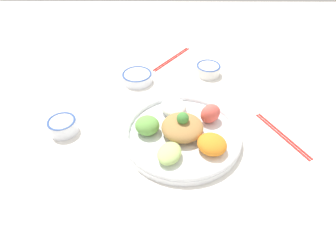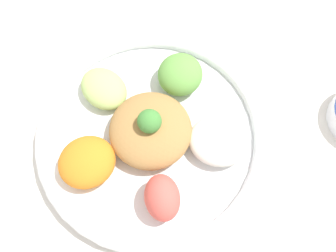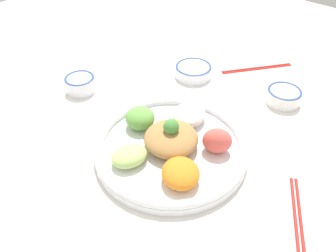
# 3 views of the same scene
# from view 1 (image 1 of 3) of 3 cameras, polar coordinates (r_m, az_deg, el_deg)

# --- Properties ---
(ground_plane) EXTENTS (2.40, 2.40, 0.00)m
(ground_plane) POSITION_cam_1_polar(r_m,az_deg,el_deg) (0.84, 1.18, -4.10)
(ground_plane) COLOR white
(salad_platter) EXTENTS (0.36, 0.36, 0.10)m
(salad_platter) POSITION_cam_1_polar(r_m,az_deg,el_deg) (0.85, 2.88, -1.20)
(salad_platter) COLOR white
(salad_platter) RESTS_ON ground_plane
(sauce_bowl_red) EXTENTS (0.11, 0.11, 0.04)m
(sauce_bowl_red) POSITION_cam_1_polar(r_m,az_deg,el_deg) (1.09, -6.28, 9.88)
(sauce_bowl_red) COLOR white
(sauce_bowl_red) RESTS_ON ground_plane
(rice_bowl_blue) EXTENTS (0.09, 0.09, 0.04)m
(rice_bowl_blue) POSITION_cam_1_polar(r_m,az_deg,el_deg) (1.14, 8.17, 11.35)
(rice_bowl_blue) COLOR white
(rice_bowl_blue) RESTS_ON ground_plane
(sauce_bowl_dark) EXTENTS (0.09, 0.09, 0.05)m
(sauce_bowl_dark) POSITION_cam_1_polar(r_m,az_deg,el_deg) (0.93, -20.59, 0.12)
(sauce_bowl_dark) COLOR white
(sauce_bowl_dark) RESTS_ON ground_plane
(chopsticks_pair_near) EXTENTS (0.21, 0.12, 0.01)m
(chopsticks_pair_near) POSITION_cam_1_polar(r_m,az_deg,el_deg) (0.94, 22.26, -1.68)
(chopsticks_pair_near) COLOR red
(chopsticks_pair_near) RESTS_ON ground_plane
(chopsticks_pair_far) EXTENTS (0.20, 0.16, 0.01)m
(chopsticks_pair_far) POSITION_cam_1_polar(r_m,az_deg,el_deg) (1.24, 0.77, 13.55)
(chopsticks_pair_far) COLOR red
(chopsticks_pair_far) RESTS_ON ground_plane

